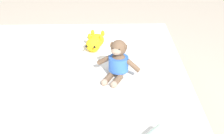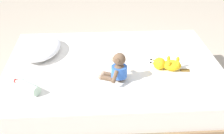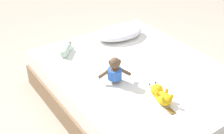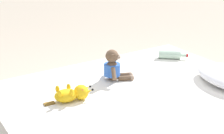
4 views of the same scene
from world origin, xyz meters
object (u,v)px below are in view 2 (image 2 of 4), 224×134
at_px(bed, 113,84).
at_px(plush_yellow_creature, 167,64).
at_px(glass_bottle, 28,87).
at_px(plush_monkey, 118,69).
at_px(pillow, 41,48).

distance_m(bed, plush_yellow_creature, 0.51).
bearing_deg(plush_yellow_creature, bed, 73.38).
relative_size(bed, glass_bottle, 8.38).
relative_size(plush_yellow_creature, glass_bottle, 1.46).
distance_m(bed, plush_monkey, 0.41).
xyz_separation_m(pillow, plush_yellow_creature, (-0.37, -1.07, -0.01)).
bearing_deg(plush_monkey, pillow, 51.69).
bearing_deg(plush_yellow_creature, pillow, 70.92).
xyz_separation_m(plush_monkey, plush_yellow_creature, (0.15, -0.41, -0.05)).
bearing_deg(glass_bottle, plush_monkey, -80.02).
relative_size(pillow, plush_yellow_creature, 1.76).
distance_m(bed, glass_bottle, 0.79).
relative_size(bed, pillow, 3.25).
bearing_deg(glass_bottle, pillow, -0.85).
bearing_deg(glass_bottle, bed, -58.63).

